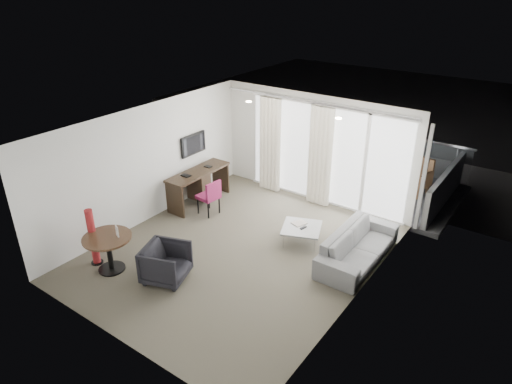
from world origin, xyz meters
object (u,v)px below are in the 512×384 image
Objects in this scene: coffee_table at (301,234)px; rattan_chair_b at (416,177)px; round_table at (109,253)px; tub_armchair at (166,263)px; desk at (199,187)px; desk_chair at (208,197)px; rattan_chair_a at (378,184)px; red_lamp at (93,237)px; sofa at (358,246)px.

rattan_chair_b is (1.15, 3.66, 0.28)m from coffee_table.
round_table reaches higher than tub_armchair.
tub_armchair is (1.59, -2.67, -0.06)m from desk.
desk is at bearing 157.47° from desk_chair.
rattan_chair_a is at bearing 38.30° from desk.
desk_chair reaches higher than round_table.
coffee_table is at bearing -2.56° from desk.
red_lamp reaches higher than rattan_chair_b.
tub_armchair is at bearing -85.56° from rattan_chair_a.
round_table is 0.99× the size of rattan_chair_b.
round_table is at bearing -80.41° from desk.
tub_armchair is 1.00× the size of coffee_table.
rattan_chair_b is (3.98, 6.62, -0.12)m from red_lamp.
sofa is (1.23, 0.05, 0.14)m from coffee_table.
tub_armchair is 0.84× the size of rattan_chair_b.
rattan_chair_b reaches higher than desk.
coffee_table is at bearing 92.23° from sofa.
round_table reaches higher than sofa.
rattan_chair_b reaches higher than sofa.
tub_armchair reaches higher than sofa.
desk_chair reaches higher than rattan_chair_a.
desk reaches higher than rattan_chair_a.
red_lamp is 1.50× the size of coffee_table.
sofa is at bearing -64.21° from tub_armchair.
rattan_chair_b is (-0.08, 3.61, 0.14)m from sofa.
red_lamp is at bearing -109.56° from rattan_chair_b.
rattan_chair_b is (0.64, 0.81, 0.08)m from rattan_chair_a.
desk_chair is (0.56, -0.30, 0.01)m from desk.
coffee_table is 1.02× the size of rattan_chair_a.
coffee_table is at bearing -76.75° from rattan_chair_a.
rattan_chair_a reaches higher than sofa.
tub_armchair is at bearing -117.86° from coffee_table.
round_table is 6.49m from rattan_chair_a.
rattan_chair_a is (1.85, 5.39, 0.03)m from tub_armchair.
tub_armchair is 5.70m from rattan_chair_a.
desk reaches higher than round_table.
sofa is at bearing 9.64° from desk_chair.
coffee_table is 1.24m from sofa.
red_lamp is 7.72m from rattan_chair_b.
sofa is at bearing 39.24° from round_table.
rattan_chair_b is at bearing 58.99° from red_lamp.
rattan_chair_b is (4.09, 3.53, 0.04)m from desk.
desk_chair reaches higher than sofa.
desk_chair is at bearing -121.23° from rattan_chair_b.
rattan_chair_a reaches higher than round_table.
round_table is at bearing 3.57° from red_lamp.
rattan_chair_b is at bearing 40.79° from desk.
desk_chair is 3.62m from sofa.
desk_chair is 2.83m from red_lamp.
red_lamp is 1.53× the size of rattan_chair_a.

